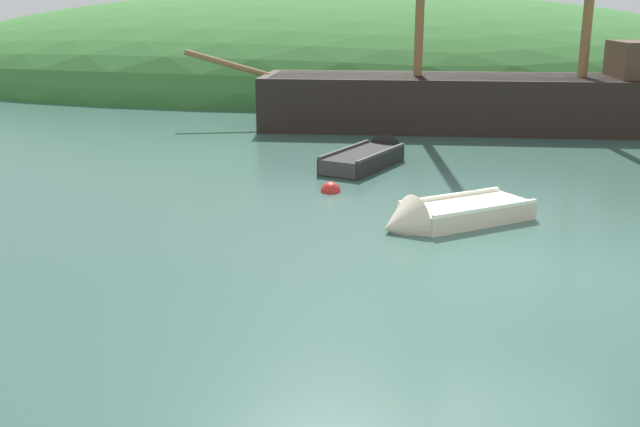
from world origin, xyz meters
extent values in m
plane|color=#33564C|center=(0.00, 0.00, 0.00)|extent=(120.00, 120.00, 0.00)
ellipsoid|color=#387033|center=(-6.90, 29.96, 0.00)|extent=(48.54, 27.46, 9.34)
cube|color=black|center=(0.92, 13.39, 0.44)|extent=(15.62, 3.88, 2.48)
cube|color=#997A51|center=(0.92, 13.39, 1.63)|extent=(14.99, 3.59, 0.10)
cylinder|color=olive|center=(-8.03, 13.11, 1.98)|extent=(2.95, 0.29, 0.97)
cube|color=beige|center=(-0.84, 2.60, 0.10)|extent=(2.56, 2.27, 0.44)
cone|color=beige|center=(-2.05, 1.74, 0.10)|extent=(1.10, 1.21, 1.05)
cube|color=white|center=(0.08, 3.26, 0.17)|extent=(0.67, 0.88, 0.31)
cube|color=white|center=(-1.17, 2.36, 0.26)|extent=(0.74, 0.93, 0.05)
cube|color=white|center=(-0.50, 2.84, 0.26)|extent=(0.74, 0.93, 0.05)
cube|color=white|center=(-1.13, 3.02, 0.35)|extent=(1.93, 1.41, 0.07)
cube|color=white|center=(-0.54, 2.18, 0.35)|extent=(1.93, 1.41, 0.07)
cube|color=black|center=(-3.10, 6.89, 0.13)|extent=(1.97, 2.85, 0.51)
cone|color=black|center=(-2.49, 8.42, 0.13)|extent=(1.19, 0.99, 1.01)
cube|color=#3B3B3B|center=(-3.57, 5.71, 0.21)|extent=(0.94, 0.47, 0.35)
cube|color=#3B3B3B|center=(-2.93, 7.32, 0.33)|extent=(0.98, 0.53, 0.05)
cube|color=#3B3B3B|center=(-3.27, 6.46, 0.33)|extent=(0.98, 0.53, 0.05)
cube|color=#3B3B3B|center=(-2.64, 6.70, 0.42)|extent=(1.04, 2.43, 0.07)
cube|color=#3B3B3B|center=(-3.56, 7.07, 0.42)|extent=(1.04, 2.43, 0.07)
sphere|color=red|center=(-3.58, 4.40, 0.00)|extent=(0.43, 0.43, 0.43)
camera|label=1|loc=(-1.78, -10.37, 3.77)|focal=40.48mm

